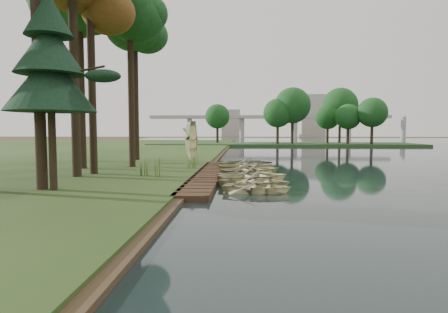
{
  "coord_description": "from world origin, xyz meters",
  "views": [
    {
      "loc": [
        0.54,
        -22.61,
        2.9
      ],
      "look_at": [
        -0.65,
        0.4,
        1.29
      ],
      "focal_mm": 30.0,
      "sensor_mm": 36.0,
      "label": 1
    }
  ],
  "objects_px": {
    "rowboat_0": "(257,186)",
    "boardwalk": "(208,176)",
    "stored_rowboat": "(192,158)",
    "rowboat_2": "(254,175)",
    "pine_tree": "(50,64)",
    "rowboat_1": "(254,180)"
  },
  "relations": [
    {
      "from": "boardwalk",
      "to": "rowboat_2",
      "type": "bearing_deg",
      "value": -40.05
    },
    {
      "from": "rowboat_2",
      "to": "pine_tree",
      "type": "distance_m",
      "value": 11.28
    },
    {
      "from": "pine_tree",
      "to": "rowboat_2",
      "type": "bearing_deg",
      "value": 26.79
    },
    {
      "from": "rowboat_0",
      "to": "rowboat_1",
      "type": "xyz_separation_m",
      "value": [
        -0.08,
        1.47,
        0.05
      ]
    },
    {
      "from": "rowboat_0",
      "to": "rowboat_1",
      "type": "distance_m",
      "value": 1.47
    },
    {
      "from": "stored_rowboat",
      "to": "rowboat_0",
      "type": "bearing_deg",
      "value": -142.16
    },
    {
      "from": "stored_rowboat",
      "to": "pine_tree",
      "type": "bearing_deg",
      "value": -178.68
    },
    {
      "from": "boardwalk",
      "to": "pine_tree",
      "type": "bearing_deg",
      "value": -132.12
    },
    {
      "from": "boardwalk",
      "to": "pine_tree",
      "type": "height_order",
      "value": "pine_tree"
    },
    {
      "from": "rowboat_0",
      "to": "pine_tree",
      "type": "bearing_deg",
      "value": 109.6
    },
    {
      "from": "pine_tree",
      "to": "rowboat_1",
      "type": "bearing_deg",
      "value": 17.07
    },
    {
      "from": "boardwalk",
      "to": "stored_rowboat",
      "type": "distance_m",
      "value": 7.67
    },
    {
      "from": "rowboat_0",
      "to": "rowboat_2",
      "type": "bearing_deg",
      "value": 12.13
    },
    {
      "from": "rowboat_0",
      "to": "boardwalk",
      "type": "bearing_deg",
      "value": 38.19
    },
    {
      "from": "boardwalk",
      "to": "rowboat_0",
      "type": "relative_size",
      "value": 5.12
    },
    {
      "from": "boardwalk",
      "to": "stored_rowboat",
      "type": "bearing_deg",
      "value": 104.98
    },
    {
      "from": "boardwalk",
      "to": "stored_rowboat",
      "type": "xyz_separation_m",
      "value": [
        -1.98,
        7.39,
        0.5
      ]
    },
    {
      "from": "boardwalk",
      "to": "rowboat_0",
      "type": "distance_m",
      "value": 6.21
    },
    {
      "from": "rowboat_2",
      "to": "pine_tree",
      "type": "bearing_deg",
      "value": 97.84
    },
    {
      "from": "boardwalk",
      "to": "rowboat_2",
      "type": "relative_size",
      "value": 4.08
    },
    {
      "from": "rowboat_1",
      "to": "rowboat_2",
      "type": "relative_size",
      "value": 0.91
    },
    {
      "from": "rowboat_0",
      "to": "stored_rowboat",
      "type": "height_order",
      "value": "stored_rowboat"
    }
  ]
}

